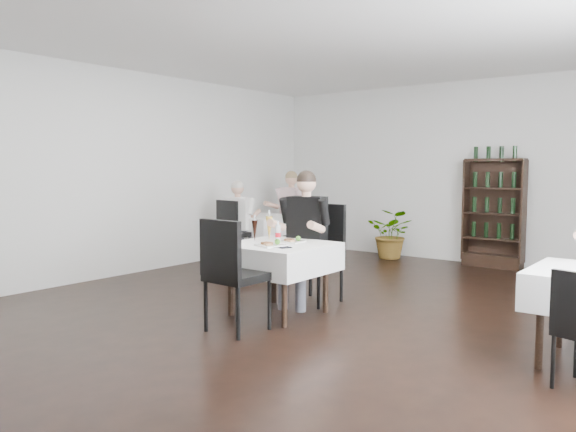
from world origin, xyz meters
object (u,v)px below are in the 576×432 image
at_px(diner_main, 303,227).
at_px(potted_tree, 392,234).
at_px(main_table, 279,257).
at_px(wine_shelf, 494,214).

bearing_deg(diner_main, potted_tree, 101.25).
xyz_separation_m(main_table, potted_tree, (-0.75, 4.08, -0.19)).
bearing_deg(main_table, wine_shelf, 78.22).
bearing_deg(potted_tree, main_table, -79.63).
xyz_separation_m(wine_shelf, potted_tree, (-1.65, -0.23, -0.41)).
bearing_deg(main_table, diner_main, 93.93).
relative_size(potted_tree, diner_main, 0.56).
xyz_separation_m(wine_shelf, diner_main, (-0.93, -3.81, 0.05)).
bearing_deg(wine_shelf, potted_tree, -171.97).
relative_size(wine_shelf, diner_main, 1.13).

